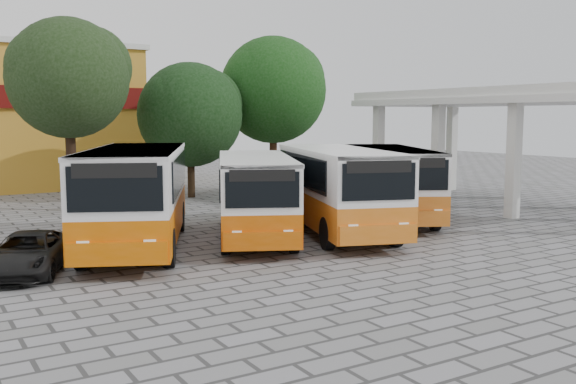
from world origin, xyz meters
TOP-DOWN VIEW (x-y plane):
  - ground at (0.00, 0.00)m, footprint 90.00×90.00m
  - terminal_shelter at (10.50, 4.00)m, footprint 6.80×15.80m
  - bus_far_left at (-7.27, 3.94)m, footprint 6.06×9.41m
  - bus_centre_left at (-3.30, 3.40)m, footprint 5.47×8.39m
  - bus_centre_right at (-0.33, 2.72)m, footprint 5.13×8.94m
  - bus_far_right at (3.29, 4.12)m, footprint 5.85×8.64m
  - tree_left at (-7.03, 13.61)m, footprint 5.54×5.28m
  - tree_middle at (-0.71, 15.09)m, footprint 5.61×5.34m
  - tree_right at (4.72, 16.00)m, footprint 6.31×6.01m
  - parked_car at (-10.85, 2.17)m, footprint 3.23×4.30m

SIDE VIEW (x-z plane):
  - ground at x=0.00m, z-range 0.00..0.00m
  - parked_car at x=-10.85m, z-range 0.00..1.08m
  - bus_centre_left at x=-3.30m, z-range 0.22..3.04m
  - bus_far_right at x=3.29m, z-range 0.23..3.12m
  - bus_centre_right at x=-0.33m, z-range 0.24..3.26m
  - bus_far_left at x=-7.27m, z-range 0.25..3.41m
  - tree_middle at x=-0.71m, z-range 0.97..7.89m
  - terminal_shelter at x=10.50m, z-range 2.21..7.61m
  - tree_right at x=4.72m, z-range 1.52..10.17m
  - tree_left at x=-7.03m, z-range 1.76..10.24m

